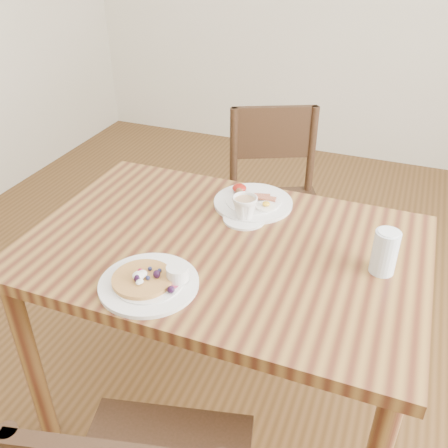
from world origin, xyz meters
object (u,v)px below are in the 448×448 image
(dining_table, at_px, (224,269))
(water_glass, at_px, (385,252))
(teacup_saucer, at_px, (245,210))
(chair_far, at_px, (275,199))
(pancake_plate, at_px, (150,281))
(breakfast_plate, at_px, (252,201))

(dining_table, distance_m, water_glass, 0.49)
(dining_table, bearing_deg, water_glass, 4.07)
(teacup_saucer, bearing_deg, water_glass, -15.02)
(chair_far, xyz_separation_m, water_glass, (0.51, -0.74, 0.32))
(pancake_plate, xyz_separation_m, breakfast_plate, (0.11, 0.52, -0.00))
(chair_far, relative_size, breakfast_plate, 3.26)
(breakfast_plate, distance_m, water_glass, 0.51)
(teacup_saucer, distance_m, water_glass, 0.46)
(dining_table, relative_size, pancake_plate, 4.44)
(pancake_plate, xyz_separation_m, water_glass, (0.57, 0.29, 0.05))
(pancake_plate, bearing_deg, breakfast_plate, 77.57)
(dining_table, relative_size, teacup_saucer, 8.57)
(chair_far, bearing_deg, water_glass, 99.97)
(chair_far, bearing_deg, teacup_saucer, 71.05)
(pancake_plate, bearing_deg, water_glass, 26.93)
(pancake_plate, relative_size, water_glass, 2.09)
(pancake_plate, xyz_separation_m, teacup_saucer, (0.12, 0.41, 0.02))
(pancake_plate, distance_m, water_glass, 0.64)
(breakfast_plate, height_order, water_glass, water_glass)
(dining_table, distance_m, teacup_saucer, 0.21)
(chair_far, bearing_deg, pancake_plate, 61.80)
(dining_table, bearing_deg, teacup_saucer, 85.49)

